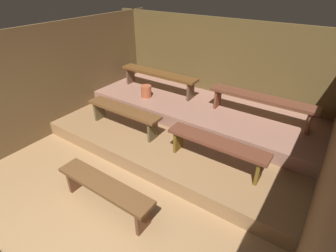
{
  "coord_description": "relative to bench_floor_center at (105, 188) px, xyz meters",
  "views": [
    {
      "loc": [
        2.29,
        -0.85,
        3.04
      ],
      "look_at": [
        -0.14,
        2.7,
        0.47
      ],
      "focal_mm": 27.61,
      "sensor_mm": 36.0,
      "label": 1
    }
  ],
  "objects": [
    {
      "name": "wall_left",
      "position": [
        -2.53,
        1.4,
        0.74
      ],
      "size": [
        0.06,
        5.36,
        2.23
      ],
      "primitive_type": "cube",
      "color": "brown",
      "rests_on": "ground"
    },
    {
      "name": "wall_right",
      "position": [
        2.52,
        1.4,
        0.74
      ],
      "size": [
        0.06,
        5.36,
        2.23
      ],
      "primitive_type": "cube",
      "color": "brown",
      "rests_on": "ground"
    },
    {
      "name": "platform_middle",
      "position": [
        -0.0,
        2.87,
        0.04
      ],
      "size": [
        4.98,
        1.63,
        0.27
      ],
      "primitive_type": "cube",
      "color": "#8F6352",
      "rests_on": "platform_lower"
    },
    {
      "name": "wall_back",
      "position": [
        -0.0,
        3.71,
        0.74
      ],
      "size": [
        5.78,
        0.06,
        2.23
      ],
      "primitive_type": "cube",
      "color": "brown",
      "rests_on": "ground"
    },
    {
      "name": "ground",
      "position": [
        -0.0,
        1.4,
        -0.41
      ],
      "size": [
        5.78,
        5.36,
        0.08
      ],
      "primitive_type": "cube",
      "color": "olive"
    },
    {
      "name": "bench_middle_right",
      "position": [
        1.22,
        2.99,
        0.55
      ],
      "size": [
        2.03,
        0.33,
        0.46
      ],
      "color": "brown",
      "rests_on": "platform_middle"
    },
    {
      "name": "bench_floor_center",
      "position": [
        0.0,
        0.0,
        0.0
      ],
      "size": [
        1.63,
        0.33,
        0.46
      ],
      "color": "brown",
      "rests_on": "ground"
    },
    {
      "name": "bench_lower_left",
      "position": [
        -1.02,
        1.52,
        0.27
      ],
      "size": [
        1.69,
        0.33,
        0.46
      ],
      "color": "brown",
      "rests_on": "platform_lower"
    },
    {
      "name": "bench_lower_right",
      "position": [
        1.01,
        1.52,
        0.27
      ],
      "size": [
        1.69,
        0.33,
        0.46
      ],
      "color": "brown",
      "rests_on": "platform_lower"
    },
    {
      "name": "platform_lower",
      "position": [
        -0.0,
        2.23,
        -0.24
      ],
      "size": [
        4.98,
        2.91,
        0.27
      ],
      "primitive_type": "cube",
      "color": "olive",
      "rests_on": "ground"
    },
    {
      "name": "pail_middle",
      "position": [
        -1.25,
        2.54,
        0.31
      ],
      "size": [
        0.24,
        0.24,
        0.27
      ],
      "primitive_type": "cylinder",
      "color": "#9E4C2D",
      "rests_on": "platform_middle"
    },
    {
      "name": "bench_middle_left",
      "position": [
        -1.23,
        2.99,
        0.55
      ],
      "size": [
        2.03,
        0.33,
        0.46
      ],
      "color": "#5A3618",
      "rests_on": "platform_middle"
    }
  ]
}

